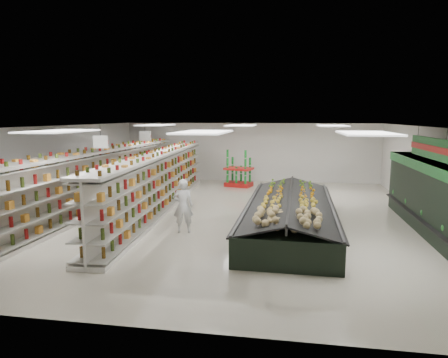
% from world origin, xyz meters
% --- Properties ---
extents(floor, '(16.00, 16.00, 0.00)m').
position_xyz_m(floor, '(0.00, 0.00, 0.00)').
color(floor, beige).
rests_on(floor, ground).
extents(ceiling, '(14.00, 16.00, 0.02)m').
position_xyz_m(ceiling, '(0.00, 0.00, 3.20)').
color(ceiling, white).
rests_on(ceiling, wall_back).
extents(wall_back, '(14.00, 0.02, 3.20)m').
position_xyz_m(wall_back, '(0.00, 8.00, 1.60)').
color(wall_back, silver).
rests_on(wall_back, floor).
extents(wall_front, '(14.00, 0.02, 3.20)m').
position_xyz_m(wall_front, '(0.00, -8.00, 1.60)').
color(wall_front, silver).
rests_on(wall_front, floor).
extents(wall_left, '(0.02, 16.00, 3.20)m').
position_xyz_m(wall_left, '(-7.00, 0.00, 1.60)').
color(wall_left, silver).
rests_on(wall_left, floor).
extents(wall_right, '(0.02, 16.00, 3.20)m').
position_xyz_m(wall_right, '(7.00, 0.00, 1.60)').
color(wall_right, silver).
rests_on(wall_right, floor).
extents(produce_wall_case, '(0.93, 8.00, 2.20)m').
position_xyz_m(produce_wall_case, '(6.53, -1.50, 1.24)').
color(produce_wall_case, black).
rests_on(produce_wall_case, floor).
extents(aisle_sign_near, '(0.52, 0.06, 0.75)m').
position_xyz_m(aisle_sign_near, '(-3.80, -2.00, 2.75)').
color(aisle_sign_near, white).
rests_on(aisle_sign_near, ceiling).
extents(aisle_sign_far, '(0.52, 0.06, 0.75)m').
position_xyz_m(aisle_sign_far, '(-3.80, 2.00, 2.75)').
color(aisle_sign_far, white).
rests_on(aisle_sign_far, ceiling).
extents(hortifruti_banner, '(0.12, 3.20, 0.95)m').
position_xyz_m(hortifruti_banner, '(6.25, -1.50, 2.65)').
color(hortifruti_banner, '#1C6A29').
rests_on(hortifruti_banner, ceiling).
extents(gondola_left, '(1.40, 13.24, 2.29)m').
position_xyz_m(gondola_left, '(-5.05, 0.70, 1.05)').
color(gondola_left, silver).
rests_on(gondola_left, floor).
extents(gondola_center, '(1.59, 12.69, 2.19)m').
position_xyz_m(gondola_center, '(-2.70, 0.42, 1.01)').
color(gondola_center, silver).
rests_on(gondola_center, floor).
extents(produce_island, '(2.95, 7.74, 1.15)m').
position_xyz_m(produce_island, '(2.25, -1.38, 0.52)').
color(produce_island, black).
rests_on(produce_island, floor).
extents(soda_endcap, '(1.54, 1.24, 1.73)m').
position_xyz_m(soda_endcap, '(-0.36, 6.10, 0.84)').
color(soda_endcap, '#B31714').
rests_on(soda_endcap, floor).
extents(shopper_main, '(0.69, 0.54, 1.68)m').
position_xyz_m(shopper_main, '(-1.00, -2.39, 0.84)').
color(shopper_main, white).
rests_on(shopper_main, floor).
extents(shopper_background, '(0.79, 0.99, 1.77)m').
position_xyz_m(shopper_background, '(-3.28, 5.00, 0.88)').
color(shopper_background, tan).
rests_on(shopper_background, floor).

